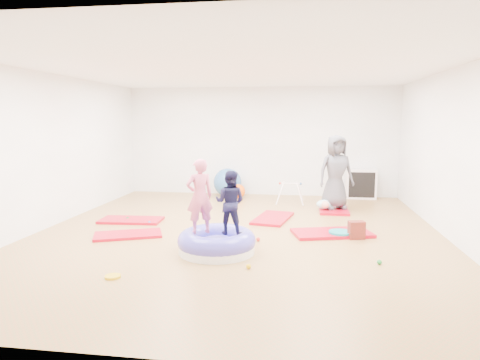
# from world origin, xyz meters

# --- Properties ---
(room) EXTENTS (7.01, 8.01, 2.81)m
(room) POSITION_xyz_m (0.00, 0.00, 1.40)
(room) COLOR #A16938
(room) RESTS_ON ground
(gym_mat_front_left) EXTENTS (1.24, 0.94, 0.05)m
(gym_mat_front_left) POSITION_xyz_m (-1.82, -0.43, 0.02)
(gym_mat_front_left) COLOR #A30B19
(gym_mat_front_left) RESTS_ON ground
(gym_mat_mid_left) EXTENTS (1.21, 0.66, 0.05)m
(gym_mat_mid_left) POSITION_xyz_m (-2.19, 0.59, 0.02)
(gym_mat_mid_left) COLOR #A30B19
(gym_mat_mid_left) RESTS_ON ground
(gym_mat_center_back) EXTENTS (0.82, 1.30, 0.05)m
(gym_mat_center_back) POSITION_xyz_m (0.53, 1.16, 0.03)
(gym_mat_center_back) COLOR #A30B19
(gym_mat_center_back) RESTS_ON ground
(gym_mat_right) EXTENTS (1.45, 0.99, 0.05)m
(gym_mat_right) POSITION_xyz_m (1.62, 0.16, 0.03)
(gym_mat_right) COLOR #A30B19
(gym_mat_right) RESTS_ON ground
(gym_mat_rear_right) EXTENTS (0.63, 1.23, 0.05)m
(gym_mat_rear_right) POSITION_xyz_m (1.79, 2.26, 0.03)
(gym_mat_rear_right) COLOR #A30B19
(gym_mat_rear_right) RESTS_ON ground
(inflatable_cushion) EXTENTS (1.17, 1.17, 0.37)m
(inflatable_cushion) POSITION_xyz_m (-0.15, -1.09, 0.14)
(inflatable_cushion) COLOR white
(inflatable_cushion) RESTS_ON ground
(child_pink) EXTENTS (0.48, 0.43, 1.11)m
(child_pink) POSITION_xyz_m (-0.40, -1.10, 0.89)
(child_pink) COLOR #DA5D7E
(child_pink) RESTS_ON inflatable_cushion
(child_navy) EXTENTS (0.51, 0.42, 0.95)m
(child_navy) POSITION_xyz_m (0.05, -1.08, 0.81)
(child_navy) COLOR #151436
(child_navy) RESTS_ON inflatable_cushion
(adult_caregiver) EXTENTS (0.90, 0.74, 1.59)m
(adult_caregiver) POSITION_xyz_m (1.81, 2.20, 0.85)
(adult_caregiver) COLOR #47474F
(adult_caregiver) RESTS_ON gym_mat_rear_right
(infant) EXTENTS (0.36, 0.36, 0.21)m
(infant) POSITION_xyz_m (1.59, 2.05, 0.16)
(infant) COLOR #B3E7FB
(infant) RESTS_ON gym_mat_rear_right
(ball_pit_balls) EXTENTS (4.52, 2.47, 0.07)m
(ball_pit_balls) POSITION_xyz_m (0.11, -0.39, 0.03)
(ball_pit_balls) COLOR red
(ball_pit_balls) RESTS_ON ground
(exercise_ball_blue) EXTENTS (0.73, 0.73, 0.73)m
(exercise_ball_blue) POSITION_xyz_m (-0.81, 3.60, 0.36)
(exercise_ball_blue) COLOR #2C5EA1
(exercise_ball_blue) RESTS_ON ground
(exercise_ball_orange) EXTENTS (0.36, 0.36, 0.36)m
(exercise_ball_orange) POSITION_xyz_m (-0.49, 3.35, 0.18)
(exercise_ball_orange) COLOR #FF5906
(exercise_ball_orange) RESTS_ON ground
(infant_play_gym) EXTENTS (0.65, 0.62, 0.50)m
(infant_play_gym) POSITION_xyz_m (0.82, 2.81, 0.33)
(infant_play_gym) COLOR white
(infant_play_gym) RESTS_ON ground
(cube_shelf) EXTENTS (0.73, 0.36, 0.73)m
(cube_shelf) POSITION_xyz_m (2.56, 3.79, 0.37)
(cube_shelf) COLOR white
(cube_shelf) RESTS_ON ground
(balance_disc) EXTENTS (0.40, 0.40, 0.09)m
(balance_disc) POSITION_xyz_m (1.76, 0.08, 0.04)
(balance_disc) COLOR teal
(balance_disc) RESTS_ON ground
(backpack) EXTENTS (0.29, 0.22, 0.30)m
(backpack) POSITION_xyz_m (2.00, -0.04, 0.15)
(backpack) COLOR #A92516
(backpack) RESTS_ON ground
(yellow_toy) EXTENTS (0.20, 0.20, 0.03)m
(yellow_toy) POSITION_xyz_m (-1.23, -2.30, 0.02)
(yellow_toy) COLOR #D9AF09
(yellow_toy) RESTS_ON ground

